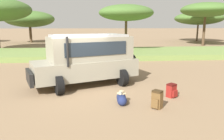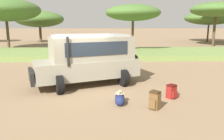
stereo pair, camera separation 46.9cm
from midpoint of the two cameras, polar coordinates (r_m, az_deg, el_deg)
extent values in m
plane|color=#8C7051|center=(10.13, -6.42, -4.92)|extent=(320.00, 320.00, 0.00)
cube|color=olive|center=(20.82, -4.16, 4.38)|extent=(120.00, 7.00, 0.44)
cube|color=gray|center=(10.67, -5.32, 0.50)|extent=(5.26, 3.57, 0.84)
cube|color=gray|center=(10.60, -4.13, 5.75)|extent=(4.21, 3.07, 1.10)
cube|color=#232D38|center=(10.20, -12.25, 5.00)|extent=(0.63, 1.47, 0.77)
cube|color=#232D38|center=(9.75, -2.35, 5.54)|extent=(2.75, 1.12, 0.60)
cube|color=#232D38|center=(11.45, -5.66, 6.42)|extent=(2.75, 1.12, 0.60)
cube|color=#B7B7B7|center=(10.54, -4.44, 8.98)|extent=(3.82, 2.85, 0.10)
cube|color=black|center=(10.21, -19.12, -1.60)|extent=(0.74, 1.56, 0.56)
cylinder|color=black|center=(9.29, -10.02, 4.75)|extent=(0.10, 0.10, 1.25)
cylinder|color=black|center=(9.48, -12.17, -3.78)|extent=(0.56, 0.85, 0.80)
cylinder|color=black|center=(11.33, -14.15, -1.32)|extent=(0.56, 0.85, 0.80)
cylinder|color=black|center=(10.47, 4.34, -2.06)|extent=(0.56, 0.85, 0.80)
cylinder|color=black|center=(12.17, 0.07, -0.06)|extent=(0.56, 0.85, 0.80)
cylinder|color=black|center=(11.70, 6.80, 2.21)|extent=(0.48, 0.77, 0.74)
cube|color=maroon|center=(9.17, 16.66, -5.56)|extent=(0.44, 0.42, 0.49)
cube|color=maroon|center=(9.09, 17.52, -6.17)|extent=(0.26, 0.21, 0.27)
cube|color=#4D100E|center=(9.09, 16.76, -3.91)|extent=(0.43, 0.42, 0.07)
cylinder|color=#4D100E|center=(9.32, 16.19, -5.25)|extent=(0.04, 0.04, 0.42)
cylinder|color=#4D100E|center=(9.20, 15.59, -5.44)|extent=(0.04, 0.04, 0.42)
cube|color=brown|center=(7.85, 12.83, -7.91)|extent=(0.42, 0.41, 0.59)
cube|color=brown|center=(7.74, 12.21, -8.75)|extent=(0.24, 0.24, 0.32)
cube|color=#3A2A16|center=(7.75, 12.94, -5.66)|extent=(0.41, 0.41, 0.07)
cylinder|color=#3A2A16|center=(7.94, 13.83, -7.75)|extent=(0.04, 0.04, 0.50)
cylinder|color=#3A2A16|center=(8.00, 12.85, -7.53)|extent=(0.04, 0.04, 0.50)
cylinder|color=navy|center=(8.22, 3.69, -7.60)|extent=(0.37, 0.50, 0.35)
sphere|color=navy|center=(8.45, 3.60, -7.05)|extent=(0.34, 0.34, 0.34)
sphere|color=navy|center=(7.99, 3.78, -8.17)|extent=(0.34, 0.34, 0.34)
torus|color=#121834|center=(8.16, 3.71, -6.30)|extent=(0.03, 0.16, 0.16)
cylinder|color=beige|center=(8.25, 3.67, -6.13)|extent=(0.34, 0.34, 0.02)
cylinder|color=beige|center=(8.24, 3.67, -5.82)|extent=(0.17, 0.17, 0.09)
cylinder|color=brown|center=(28.44, -25.12, 8.33)|extent=(0.31, 0.31, 3.43)
ellipsoid|color=#476B2D|center=(28.46, -25.62, 13.96)|extent=(7.82, 7.87, 2.57)
cylinder|color=brown|center=(38.29, -17.84, 8.90)|extent=(0.41, 0.41, 2.65)
ellipsoid|color=#476B2D|center=(38.27, -18.07, 12.53)|extent=(7.85, 6.92, 2.59)
cylinder|color=brown|center=(22.02, 6.01, 8.55)|extent=(0.25, 0.25, 3.35)
ellipsoid|color=#476B2D|center=(22.02, 6.15, 14.67)|extent=(5.37, 4.73, 1.59)
cylinder|color=brown|center=(32.94, 25.49, 9.13)|extent=(0.35, 0.35, 4.02)
ellipsoid|color=#476B2D|center=(32.98, 25.94, 14.04)|extent=(6.55, 7.16, 1.93)
cylinder|color=brown|center=(40.99, 24.08, 8.84)|extent=(0.27, 0.27, 3.00)
ellipsoid|color=#476B2D|center=(40.98, 24.37, 12.23)|extent=(7.94, 8.65, 2.18)
camera|label=1|loc=(0.23, -88.55, 0.30)|focal=35.00mm
camera|label=2|loc=(0.23, 91.45, -0.30)|focal=35.00mm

